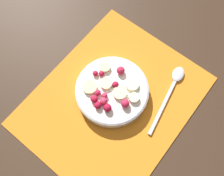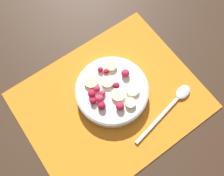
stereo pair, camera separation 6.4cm
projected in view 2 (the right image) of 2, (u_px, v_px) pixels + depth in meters
name	position (u px, v px, depth m)	size (l,w,h in m)	color
ground_plane	(111.00, 101.00, 0.68)	(3.00, 3.00, 0.00)	#382619
placemat	(111.00, 100.00, 0.68)	(0.47, 0.38, 0.01)	orange
fruit_bowl	(112.00, 91.00, 0.66)	(0.19, 0.19, 0.06)	silver
spoon	(175.00, 101.00, 0.67)	(0.21, 0.06, 0.01)	silver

